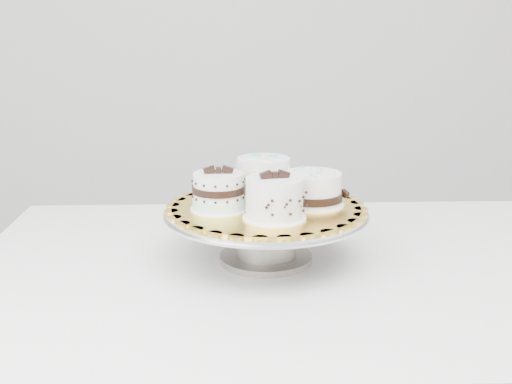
{
  "coord_description": "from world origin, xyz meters",
  "views": [
    {
      "loc": [
        -0.36,
        -0.83,
        1.18
      ],
      "look_at": [
        -0.19,
        0.26,
        0.88
      ],
      "focal_mm": 45.0,
      "sensor_mm": 36.0,
      "label": 1
    }
  ],
  "objects": [
    {
      "name": "cake_dots",
      "position": [
        -0.16,
        0.33,
        0.89
      ],
      "size": [
        0.12,
        0.12,
        0.07
      ],
      "rotation": [
        0.0,
        0.0,
        0.19
      ],
      "color": "white",
      "rests_on": "cake_board"
    },
    {
      "name": "cake_ribbon",
      "position": [
        -0.08,
        0.25,
        0.88
      ],
      "size": [
        0.14,
        0.14,
        0.06
      ],
      "rotation": [
        0.0,
        0.0,
        0.43
      ],
      "color": "white",
      "rests_on": "cake_board"
    },
    {
      "name": "cake_banded",
      "position": [
        -0.25,
        0.25,
        0.88
      ],
      "size": [
        0.1,
        0.1,
        0.08
      ],
      "rotation": [
        0.0,
        0.0,
        -0.1
      ],
      "color": "white",
      "rests_on": "cake_board"
    },
    {
      "name": "cake_swirl",
      "position": [
        -0.17,
        0.18,
        0.89
      ],
      "size": [
        0.11,
        0.11,
        0.09
      ],
      "rotation": [
        0.0,
        0.0,
        0.09
      ],
      "color": "white",
      "rests_on": "cake_board"
    },
    {
      "name": "cake_stand",
      "position": [
        -0.17,
        0.25,
        0.82
      ],
      "size": [
        0.37,
        0.37,
        0.1
      ],
      "color": "gray",
      "rests_on": "table"
    },
    {
      "name": "table",
      "position": [
        -0.11,
        0.23,
        0.67
      ],
      "size": [
        1.28,
        0.93,
        0.75
      ],
      "rotation": [
        0.0,
        0.0,
        -0.12
      ],
      "color": "white",
      "rests_on": "floor"
    },
    {
      "name": "cake_board",
      "position": [
        -0.17,
        0.25,
        0.85
      ],
      "size": [
        0.4,
        0.4,
        0.0
      ],
      "primitive_type": "cylinder",
      "rotation": [
        0.0,
        0.0,
        -0.21
      ],
      "color": "gold",
      "rests_on": "cake_stand"
    }
  ]
}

